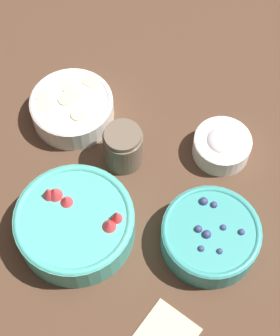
# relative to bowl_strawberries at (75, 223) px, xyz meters

# --- Properties ---
(ground_plane) EXTENTS (4.00, 4.00, 0.00)m
(ground_plane) POSITION_rel_bowl_strawberries_xyz_m (-0.11, 0.05, -0.04)
(ground_plane) COLOR #4C3323
(bowl_strawberries) EXTENTS (0.22, 0.22, 0.09)m
(bowl_strawberries) POSITION_rel_bowl_strawberries_xyz_m (0.00, 0.00, 0.00)
(bowl_strawberries) COLOR #47AD9E
(bowl_strawberries) RESTS_ON ground_plane
(bowl_blueberries) EXTENTS (0.18, 0.18, 0.07)m
(bowl_blueberries) POSITION_rel_bowl_strawberries_xyz_m (-0.05, 0.24, -0.01)
(bowl_blueberries) COLOR teal
(bowl_blueberries) RESTS_ON ground_plane
(bowl_bananas) EXTENTS (0.17, 0.17, 0.06)m
(bowl_bananas) POSITION_rel_bowl_strawberries_xyz_m (-0.24, -0.10, -0.01)
(bowl_bananas) COLOR white
(bowl_bananas) RESTS_ON ground_plane
(bowl_cream) EXTENTS (0.11, 0.11, 0.06)m
(bowl_cream) POSITION_rel_bowl_strawberries_xyz_m (-0.25, 0.21, -0.01)
(bowl_cream) COLOR white
(bowl_cream) RESTS_ON ground_plane
(jar_chocolate) EXTENTS (0.08, 0.08, 0.09)m
(jar_chocolate) POSITION_rel_bowl_strawberries_xyz_m (-0.18, 0.03, 0.00)
(jar_chocolate) COLOR brown
(jar_chocolate) RESTS_ON ground_plane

